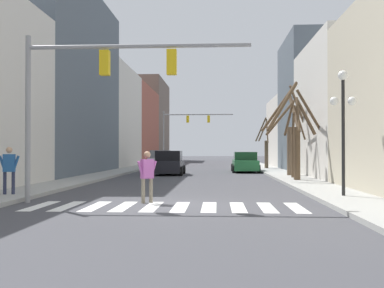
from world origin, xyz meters
name	(u,v)px	position (x,y,z in m)	size (l,w,h in m)	color
ground_plane	(168,205)	(0.00, 0.00, 0.00)	(240.00, 240.00, 0.00)	#424247
sidewalk_right	(361,204)	(6.18, 0.00, 0.07)	(2.21, 90.00, 0.15)	#9E9E99
building_row_left	(106,113)	(-10.28, 32.77, 5.80)	(6.00, 74.36, 13.45)	beige
building_row_right	(347,111)	(10.28, 15.99, 4.38)	(6.00, 43.61, 11.10)	#BCB299
crosswalk_stripes	(166,207)	(0.00, -0.50, 0.00)	(8.55, 2.60, 0.01)	white
traffic_signal_near	(96,79)	(-2.49, 0.33, 4.17)	(7.64, 0.28, 5.68)	gray
traffic_signal_far	(184,125)	(-2.33, 38.84, 4.76)	(8.40, 0.28, 6.44)	gray
street_lamp_right_corner	(343,107)	(6.14, 1.87, 3.33)	(0.95, 0.36, 4.51)	black
car_parked_right_far	(169,164)	(-1.89, 17.84, 0.81)	(2.19, 4.16, 1.74)	black
car_parked_right_near	(245,163)	(3.87, 22.10, 0.77)	(2.17, 4.73, 1.64)	#236B38
car_parked_left_near	(160,160)	(-3.87, 28.48, 0.82)	(2.16, 4.55, 1.77)	silver
pedestrian_on_left_sidewalk	(147,172)	(-0.76, 0.49, 1.03)	(0.64, 0.54, 1.74)	#7A705B
pedestrian_crossing_street	(9,166)	(-6.10, 1.66, 1.19)	(0.76, 0.30, 1.75)	#282D47
street_tree_left_far	(295,132)	(5.87, 10.28, 2.79)	(3.52, 1.90, 5.44)	brown
street_tree_left_near	(266,148)	(5.99, 26.49, 2.02)	(1.09, 2.25, 4.63)	brown
street_tree_right_mid	(292,136)	(6.48, 14.93, 2.71)	(1.53, 2.33, 5.92)	brown
street_tree_right_near	(292,141)	(6.09, 12.76, 2.34)	(2.74, 1.95, 4.67)	brown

